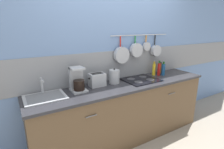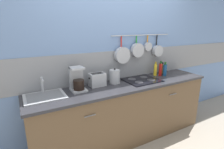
{
  "view_description": "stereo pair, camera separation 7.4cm",
  "coord_description": "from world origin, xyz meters",
  "px_view_note": "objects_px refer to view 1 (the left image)",
  "views": [
    {
      "loc": [
        -1.41,
        -1.96,
        1.72
      ],
      "look_at": [
        -0.24,
        0.0,
        1.09
      ],
      "focal_mm": 28.0,
      "sensor_mm": 36.0,
      "label": 1
    },
    {
      "loc": [
        -1.35,
        -1.99,
        1.72
      ],
      "look_at": [
        -0.24,
        0.0,
        1.09
      ],
      "focal_mm": 28.0,
      "sensor_mm": 36.0,
      "label": 2
    }
  ],
  "objects_px": {
    "bottle_dish_soap": "(154,69)",
    "bottle_vinegar": "(163,69)",
    "bottle_cooking_wine": "(160,68)",
    "coffee_maker": "(77,81)",
    "kettle": "(114,76)",
    "toaster": "(97,80)",
    "bottle_olive_oil": "(159,69)"
  },
  "relations": [
    {
      "from": "coffee_maker",
      "to": "kettle",
      "type": "xyz_separation_m",
      "value": [
        0.57,
        0.01,
        -0.03
      ]
    },
    {
      "from": "coffee_maker",
      "to": "kettle",
      "type": "relative_size",
      "value": 1.39
    },
    {
      "from": "bottle_dish_soap",
      "to": "bottle_olive_oil",
      "type": "xyz_separation_m",
      "value": [
        0.06,
        -0.05,
        0.01
      ]
    },
    {
      "from": "kettle",
      "to": "bottle_cooking_wine",
      "type": "height_order",
      "value": "kettle"
    },
    {
      "from": "toaster",
      "to": "bottle_cooking_wine",
      "type": "xyz_separation_m",
      "value": [
        1.3,
        0.07,
        -0.01
      ]
    },
    {
      "from": "toaster",
      "to": "coffee_maker",
      "type": "bearing_deg",
      "value": -175.59
    },
    {
      "from": "kettle",
      "to": "bottle_olive_oil",
      "type": "distance_m",
      "value": 0.87
    },
    {
      "from": "coffee_maker",
      "to": "bottle_olive_oil",
      "type": "height_order",
      "value": "coffee_maker"
    },
    {
      "from": "coffee_maker",
      "to": "toaster",
      "type": "height_order",
      "value": "coffee_maker"
    },
    {
      "from": "toaster",
      "to": "bottle_vinegar",
      "type": "bearing_deg",
      "value": -3.47
    },
    {
      "from": "bottle_vinegar",
      "to": "bottle_cooking_wine",
      "type": "relative_size",
      "value": 1.2
    },
    {
      "from": "bottle_dish_soap",
      "to": "bottle_vinegar",
      "type": "distance_m",
      "value": 0.16
    },
    {
      "from": "coffee_maker",
      "to": "bottle_cooking_wine",
      "type": "relative_size",
      "value": 1.59
    },
    {
      "from": "bottle_olive_oil",
      "to": "bottle_vinegar",
      "type": "xyz_separation_m",
      "value": [
        0.07,
        -0.03,
        -0.01
      ]
    },
    {
      "from": "toaster",
      "to": "bottle_vinegar",
      "type": "relative_size",
      "value": 1.01
    },
    {
      "from": "kettle",
      "to": "bottle_cooking_wine",
      "type": "relative_size",
      "value": 1.15
    },
    {
      "from": "toaster",
      "to": "bottle_vinegar",
      "type": "height_order",
      "value": "bottle_vinegar"
    },
    {
      "from": "kettle",
      "to": "bottle_vinegar",
      "type": "relative_size",
      "value": 0.96
    },
    {
      "from": "bottle_vinegar",
      "to": "bottle_cooking_wine",
      "type": "distance_m",
      "value": 0.17
    },
    {
      "from": "toaster",
      "to": "bottle_olive_oil",
      "type": "xyz_separation_m",
      "value": [
        1.15,
        -0.04,
        0.02
      ]
    },
    {
      "from": "bottle_cooking_wine",
      "to": "kettle",
      "type": "bearing_deg",
      "value": -175.55
    },
    {
      "from": "coffee_maker",
      "to": "toaster",
      "type": "xyz_separation_m",
      "value": [
        0.29,
        0.02,
        -0.04
      ]
    },
    {
      "from": "bottle_olive_oil",
      "to": "bottle_cooking_wine",
      "type": "xyz_separation_m",
      "value": [
        0.15,
        0.11,
        -0.03
      ]
    },
    {
      "from": "bottle_olive_oil",
      "to": "bottle_vinegar",
      "type": "height_order",
      "value": "bottle_olive_oil"
    },
    {
      "from": "bottle_dish_soap",
      "to": "bottle_vinegar",
      "type": "bearing_deg",
      "value": -33.39
    },
    {
      "from": "toaster",
      "to": "bottle_dish_soap",
      "type": "bearing_deg",
      "value": 0.66
    },
    {
      "from": "kettle",
      "to": "bottle_vinegar",
      "type": "bearing_deg",
      "value": -4.0
    },
    {
      "from": "bottle_vinegar",
      "to": "bottle_cooking_wine",
      "type": "bearing_deg",
      "value": 61.31
    },
    {
      "from": "bottle_dish_soap",
      "to": "bottle_cooking_wine",
      "type": "bearing_deg",
      "value": 15.61
    },
    {
      "from": "toaster",
      "to": "kettle",
      "type": "bearing_deg",
      "value": -1.68
    },
    {
      "from": "kettle",
      "to": "coffee_maker",
      "type": "bearing_deg",
      "value": -178.54
    },
    {
      "from": "kettle",
      "to": "bottle_dish_soap",
      "type": "height_order",
      "value": "bottle_dish_soap"
    }
  ]
}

